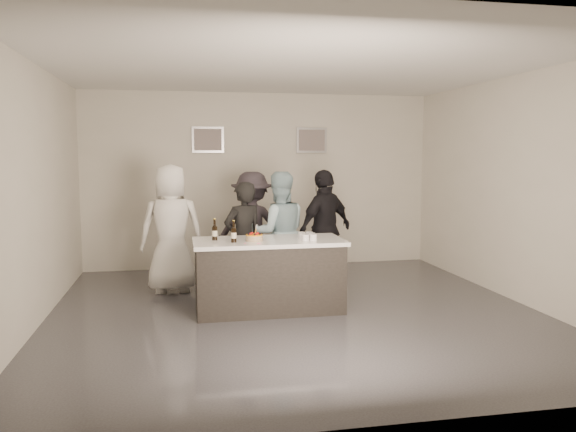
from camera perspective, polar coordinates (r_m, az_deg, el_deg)
The scene contains 19 objects.
floor at distance 7.08m, azimuth 0.78°, elevation -9.73°, with size 6.00×6.00×0.00m, color #3D3D42.
ceiling at distance 6.89m, azimuth 0.82°, elevation 15.02°, with size 6.00×6.00×0.00m, color white.
wall_back at distance 9.78m, azimuth -2.81°, elevation 3.62°, with size 6.00×0.04×3.00m, color beige.
wall_front at distance 3.95m, azimuth 9.75°, elevation -0.41°, with size 6.00×0.04×3.00m, color beige.
wall_left at distance 6.87m, azimuth -24.51°, elevation 1.93°, with size 0.04×6.00×3.00m, color beige.
wall_right at distance 8.00m, azimuth 22.37°, elevation 2.56°, with size 0.04×6.00×3.00m, color beige.
picture_left at distance 9.65m, azimuth -8.15°, elevation 7.68°, with size 0.54×0.04×0.44m, color #B2B2B7.
picture_right at distance 9.91m, azimuth 2.40°, elevation 7.70°, with size 0.54×0.04×0.44m, color #B2B2B7.
bar_counter at distance 7.06m, azimuth -1.97°, elevation -6.02°, with size 1.86×0.86×0.90m, color white.
cake at distance 6.87m, azimuth -3.45°, elevation -2.23°, with size 0.21×0.21×0.07m, color #FFA21A.
beer_bottle_a at distance 6.97m, azimuth -7.46°, elevation -1.39°, with size 0.07×0.07×0.26m, color black.
beer_bottle_b at distance 6.77m, azimuth -5.54°, elevation -1.59°, with size 0.07×0.07×0.26m, color black.
tumbler_cluster at distance 7.01m, azimuth 1.98°, elevation -2.05°, with size 0.19×0.30×0.08m, color gold.
candles at distance 6.66m, azimuth -3.77°, elevation -2.81°, with size 0.24×0.08×0.01m, color pink.
person_main_black at distance 7.66m, azimuth -4.55°, elevation -2.45°, with size 0.58×0.38×1.59m, color black.
person_main_blue at distance 7.88m, azimuth -0.93°, elevation -1.71°, with size 0.83×0.65×1.72m, color #98BCC7.
person_guest_left at distance 8.10m, azimuth -11.76°, elevation -1.25°, with size 0.89×0.58×1.82m, color white.
person_guest_right at distance 8.19m, azimuth 3.79°, elevation -1.35°, with size 1.02×0.42×1.74m, color black.
person_guest_back at distance 8.55m, azimuth -3.65°, elevation -1.17°, with size 1.09×0.63×1.69m, color #2B262D.
Camera 1 is at (-1.39, -6.67, 1.95)m, focal length 35.00 mm.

